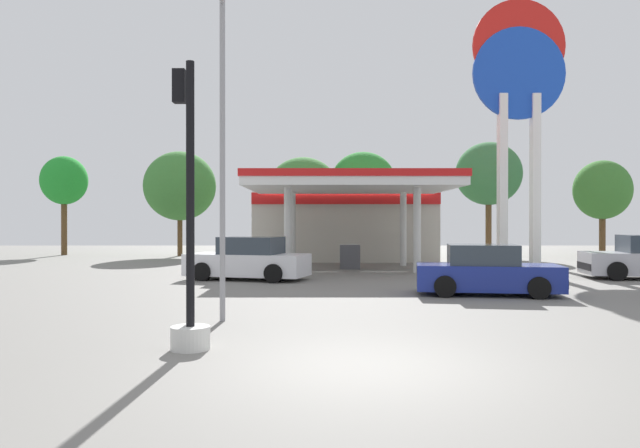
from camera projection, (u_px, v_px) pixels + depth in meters
name	position (u px, v px, depth m)	size (l,w,h in m)	color
ground_plane	(366.00, 368.00, 8.73)	(90.00, 90.00, 0.00)	slate
gas_station	(344.00, 220.00, 32.33)	(9.92, 12.99, 4.25)	beige
station_pole_sign	(518.00, 94.00, 29.56)	(4.60, 0.56, 13.23)	white
car_1	(486.00, 272.00, 17.50)	(4.35, 2.36, 1.48)	black
car_3	(247.00, 260.00, 22.07)	(4.79, 3.00, 1.60)	black
traffic_signal_0	(188.00, 265.00, 10.00)	(0.66, 0.69, 4.85)	silver
tree_0	(63.00, 181.00, 38.32)	(2.94, 2.94, 6.39)	brown
tree_1	(179.00, 186.00, 37.34)	(4.50, 4.50, 6.57)	brown
tree_2	(302.00, 191.00, 36.48)	(4.44, 4.44, 6.12)	brown
tree_3	(362.00, 182.00, 36.17)	(3.94, 3.94, 6.41)	brown
tree_4	(488.00, 174.00, 37.36)	(4.12, 4.12, 7.16)	brown
tree_5	(601.00, 190.00, 36.57)	(3.44, 3.44, 5.93)	brown
corner_streetlamp	(220.00, 125.00, 12.65)	(0.24, 1.48, 7.01)	gray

